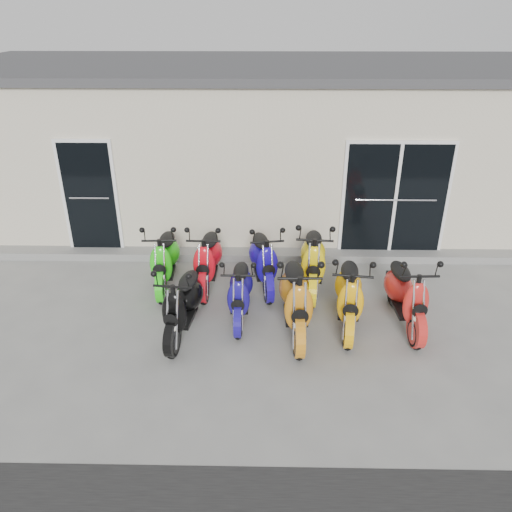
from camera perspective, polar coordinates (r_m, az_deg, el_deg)
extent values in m
plane|color=gray|center=(8.11, -0.08, -6.65)|extent=(80.00, 80.00, 0.00)
cube|color=beige|center=(12.32, 0.42, 13.16)|extent=(14.00, 6.00, 3.20)
cube|color=#3F3F42|center=(12.05, 0.44, 20.96)|extent=(14.20, 6.20, 0.16)
cube|color=gray|center=(9.83, 0.16, 0.15)|extent=(14.00, 0.40, 0.15)
cube|color=black|center=(10.07, -18.47, 6.73)|extent=(1.07, 0.08, 2.22)
cube|color=black|center=(9.82, 15.64, 6.62)|extent=(2.02, 0.08, 2.22)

